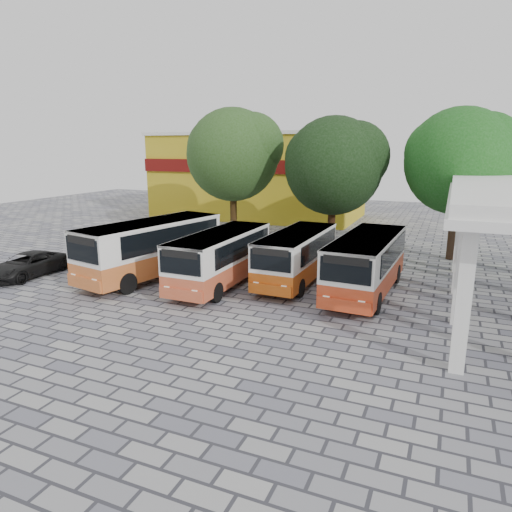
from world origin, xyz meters
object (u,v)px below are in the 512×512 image
at_px(parked_car, 27,265).
at_px(bus_far_left, 152,245).
at_px(bus_centre_right, 297,254).
at_px(bus_centre_left, 221,255).
at_px(bus_far_right, 366,261).

bearing_deg(parked_car, bus_far_left, 19.01).
bearing_deg(parked_car, bus_centre_right, 16.54).
height_order(bus_centre_left, bus_far_right, bus_far_right).
bearing_deg(bus_far_right, bus_far_left, -169.11).
relative_size(bus_centre_left, bus_centre_right, 1.03).
distance_m(bus_far_right, parked_car, 18.06).
bearing_deg(bus_far_left, parked_car, -147.18).
relative_size(bus_far_left, bus_far_right, 1.12).
height_order(bus_far_left, bus_far_right, bus_far_left).
bearing_deg(bus_far_right, bus_centre_left, -165.58).
bearing_deg(bus_centre_right, bus_centre_left, -146.88).
bearing_deg(bus_centre_left, parked_car, -165.68).
distance_m(bus_centre_right, bus_far_right, 3.74).
xyz_separation_m(bus_centre_left, bus_far_right, (7.03, 1.46, 0.05)).
relative_size(bus_centre_left, parked_car, 1.62).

